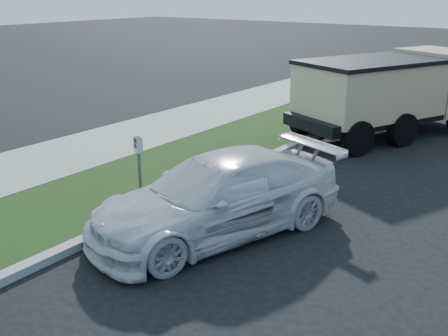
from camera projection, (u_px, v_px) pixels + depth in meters
The scene contains 5 objects.
ground at pixel (253, 251), 9.32m from camera, with size 120.00×120.00×0.00m, color black.
streetside at pixel (121, 161), 13.97m from camera, with size 6.12×50.00×0.15m.
parking_meter at pixel (139, 154), 10.83m from camera, with size 0.23×0.19×1.46m.
white_wagon at pixel (221, 195), 9.86m from camera, with size 2.07×5.10×1.48m, color silver.
dump_truck at pixel (395, 90), 16.41m from camera, with size 4.63×6.88×2.54m.
Camera 1 is at (4.57, -6.99, 4.42)m, focal length 42.00 mm.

